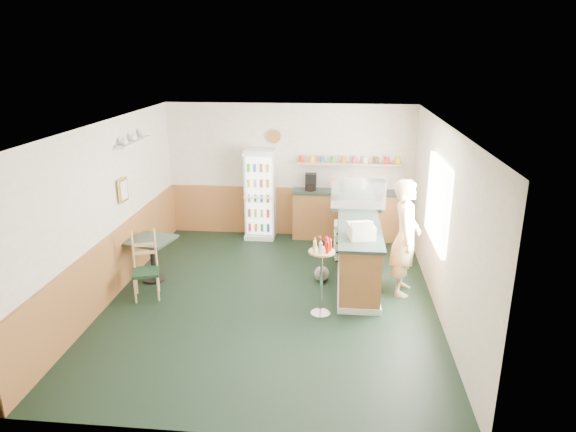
# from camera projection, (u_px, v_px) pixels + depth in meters

# --- Properties ---
(ground) EXTENTS (6.00, 6.00, 0.00)m
(ground) POSITION_uv_depth(u_px,v_px,m) (271.00, 298.00, 8.01)
(ground) COLOR black
(ground) RESTS_ON ground
(room_envelope) EXTENTS (5.04, 6.02, 2.72)m
(room_envelope) POSITION_uv_depth(u_px,v_px,m) (262.00, 191.00, 8.26)
(room_envelope) COLOR beige
(room_envelope) RESTS_ON ground
(service_counter) EXTENTS (0.68, 3.01, 1.01)m
(service_counter) POSITION_uv_depth(u_px,v_px,m) (357.00, 249.00, 8.76)
(service_counter) COLOR #A46435
(service_counter) RESTS_ON ground
(back_counter) EXTENTS (2.24, 0.42, 1.69)m
(back_counter) POSITION_uv_depth(u_px,v_px,m) (347.00, 213.00, 10.39)
(back_counter) COLOR #A46435
(back_counter) RESTS_ON ground
(drinks_fridge) EXTENTS (0.60, 0.52, 1.81)m
(drinks_fridge) POSITION_uv_depth(u_px,v_px,m) (260.00, 194.00, 10.38)
(drinks_fridge) COLOR white
(drinks_fridge) RESTS_ON ground
(display_case) EXTENTS (0.96, 0.50, 0.54)m
(display_case) POSITION_uv_depth(u_px,v_px,m) (358.00, 194.00, 9.03)
(display_case) COLOR silver
(display_case) RESTS_ON service_counter
(cash_register) EXTENTS (0.44, 0.45, 0.21)m
(cash_register) POSITION_uv_depth(u_px,v_px,m) (361.00, 231.00, 7.68)
(cash_register) COLOR beige
(cash_register) RESTS_ON service_counter
(shopkeeper) EXTENTS (0.54, 0.68, 1.86)m
(shopkeeper) POSITION_uv_depth(u_px,v_px,m) (405.00, 238.00, 7.94)
(shopkeeper) COLOR tan
(shopkeeper) RESTS_ON ground
(condiment_stand) EXTENTS (0.37, 0.37, 1.16)m
(condiment_stand) POSITION_uv_depth(u_px,v_px,m) (321.00, 266.00, 7.30)
(condiment_stand) COLOR silver
(condiment_stand) RESTS_ON ground
(newspaper_rack) EXTENTS (0.09, 0.41, 0.65)m
(newspaper_rack) POSITION_uv_depth(u_px,v_px,m) (337.00, 240.00, 8.86)
(newspaper_rack) COLOR black
(newspaper_rack) RESTS_ON ground
(cafe_table) EXTENTS (0.79, 0.79, 0.73)m
(cafe_table) POSITION_uv_depth(u_px,v_px,m) (152.00, 251.00, 8.49)
(cafe_table) COLOR black
(cafe_table) RESTS_ON ground
(cafe_chair) EXTENTS (0.50, 0.50, 1.06)m
(cafe_chair) POSITION_uv_depth(u_px,v_px,m) (147.00, 262.00, 7.96)
(cafe_chair) COLOR black
(cafe_chair) RESTS_ON ground
(dog_doorstop) EXTENTS (0.25, 0.32, 0.30)m
(dog_doorstop) POSITION_uv_depth(u_px,v_px,m) (322.00, 273.00, 8.57)
(dog_doorstop) COLOR gray
(dog_doorstop) RESTS_ON ground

